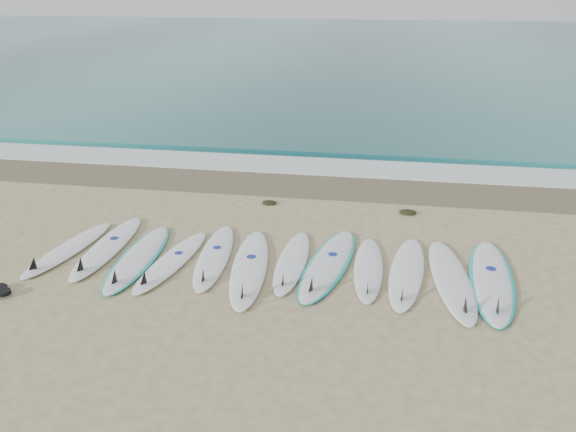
# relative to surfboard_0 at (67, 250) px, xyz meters

# --- Properties ---
(ground) EXTENTS (120.00, 120.00, 0.00)m
(ground) POSITION_rel_surfboard_0_xyz_m (3.70, 0.07, -0.05)
(ground) COLOR tan
(ocean) EXTENTS (120.00, 55.00, 0.03)m
(ocean) POSITION_rel_surfboard_0_xyz_m (3.70, 32.57, -0.04)
(ocean) COLOR #236B6B
(ocean) RESTS_ON ground
(wet_sand_band) EXTENTS (120.00, 1.80, 0.01)m
(wet_sand_band) POSITION_rel_surfboard_0_xyz_m (3.70, 4.17, -0.05)
(wet_sand_band) COLOR brown
(wet_sand_band) RESTS_ON ground
(foam_band) EXTENTS (120.00, 1.40, 0.04)m
(foam_band) POSITION_rel_surfboard_0_xyz_m (3.70, 5.57, -0.03)
(foam_band) COLOR silver
(foam_band) RESTS_ON ground
(wave_crest) EXTENTS (120.00, 1.00, 0.10)m
(wave_crest) POSITION_rel_surfboard_0_xyz_m (3.70, 7.07, -0.00)
(wave_crest) COLOR #236B6B
(wave_crest) RESTS_ON ground
(surfboard_0) EXTENTS (0.87, 2.45, 0.31)m
(surfboard_0) POSITION_rel_surfboard_0_xyz_m (0.00, 0.00, 0.00)
(surfboard_0) COLOR white
(surfboard_0) RESTS_ON ground
(surfboard_1) EXTENTS (0.56, 2.67, 0.34)m
(surfboard_1) POSITION_rel_surfboard_0_xyz_m (0.67, 0.17, 0.01)
(surfboard_1) COLOR white
(surfboard_1) RESTS_ON ground
(surfboard_2) EXTENTS (0.69, 2.65, 0.33)m
(surfboard_2) POSITION_rel_surfboard_0_xyz_m (1.38, -0.10, -0.00)
(surfboard_2) COLOR white
(surfboard_2) RESTS_ON ground
(surfboard_3) EXTENTS (0.87, 2.47, 0.31)m
(surfboard_3) POSITION_rel_surfboard_0_xyz_m (2.00, -0.16, 0.00)
(surfboard_3) COLOR white
(surfboard_3) RESTS_ON ground
(surfboard_4) EXTENTS (0.76, 2.59, 0.33)m
(surfboard_4) POSITION_rel_surfboard_0_xyz_m (2.69, 0.13, 0.00)
(surfboard_4) COLOR white
(surfboard_4) RESTS_ON ground
(surfboard_5) EXTENTS (0.91, 2.88, 0.36)m
(surfboard_5) POSITION_rel_surfboard_0_xyz_m (3.39, -0.18, 0.01)
(surfboard_5) COLOR white
(surfboard_5) RESTS_ON ground
(surfboard_6) EXTENTS (0.54, 2.39, 0.31)m
(surfboard_6) POSITION_rel_surfboard_0_xyz_m (4.06, 0.15, -0.00)
(surfboard_6) COLOR white
(surfboard_6) RESTS_ON ground
(surfboard_7) EXTENTS (1.14, 2.87, 0.35)m
(surfboard_7) POSITION_rel_surfboard_0_xyz_m (4.67, 0.19, -0.00)
(surfboard_7) COLOR white
(surfboard_7) RESTS_ON ground
(surfboard_8) EXTENTS (0.50, 2.33, 0.30)m
(surfboard_8) POSITION_rel_surfboard_0_xyz_m (5.36, 0.12, -0.00)
(surfboard_8) COLOR white
(surfboard_8) RESTS_ON ground
(surfboard_9) EXTENTS (0.84, 2.65, 0.33)m
(surfboard_9) POSITION_rel_surfboard_0_xyz_m (5.98, 0.07, 0.00)
(surfboard_9) COLOR white
(surfboard_9) RESTS_ON ground
(surfboard_10) EXTENTS (0.80, 2.82, 0.36)m
(surfboard_10) POSITION_rel_surfboard_0_xyz_m (6.70, -0.06, 0.01)
(surfboard_10) COLOR white
(surfboard_10) RESTS_ON ground
(surfboard_11) EXTENTS (0.98, 2.96, 0.37)m
(surfboard_11) POSITION_rel_surfboard_0_xyz_m (7.33, 0.06, 0.00)
(surfboard_11) COLOR white
(surfboard_11) RESTS_ON ground
(seaweed_near) EXTENTS (0.32, 0.25, 0.06)m
(seaweed_near) POSITION_rel_surfboard_0_xyz_m (3.15, 2.86, -0.02)
(seaweed_near) COLOR black
(seaweed_near) RESTS_ON ground
(seaweed_far) EXTENTS (0.36, 0.28, 0.07)m
(seaweed_far) POSITION_rel_surfboard_0_xyz_m (6.10, 2.78, -0.02)
(seaweed_far) COLOR black
(seaweed_far) RESTS_ON ground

